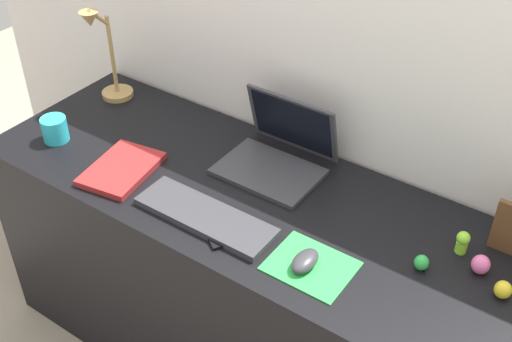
% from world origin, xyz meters
% --- Properties ---
extents(back_wall, '(2.97, 0.05, 1.44)m').
position_xyz_m(back_wall, '(0.00, 0.34, 0.72)').
color(back_wall, silver).
rests_on(back_wall, ground_plane).
extents(desk, '(1.77, 0.60, 0.74)m').
position_xyz_m(desk, '(0.00, 0.00, 0.37)').
color(desk, black).
rests_on(desk, ground_plane).
extents(laptop, '(0.30, 0.26, 0.21)m').
position_xyz_m(laptop, '(-0.05, 0.17, 0.79)').
color(laptop, '#333338').
rests_on(laptop, desk).
extents(keyboard, '(0.41, 0.13, 0.02)m').
position_xyz_m(keyboard, '(-0.08, -0.16, 0.75)').
color(keyboard, '#333338').
rests_on(keyboard, desk).
extents(mousepad, '(0.21, 0.17, 0.00)m').
position_xyz_m(mousepad, '(0.25, -0.15, 0.74)').
color(mousepad, green).
rests_on(mousepad, desk).
extents(mouse, '(0.06, 0.10, 0.03)m').
position_xyz_m(mouse, '(0.24, -0.16, 0.76)').
color(mouse, '#333338').
rests_on(mouse, mousepad).
extents(cell_phone, '(0.12, 0.14, 0.01)m').
position_xyz_m(cell_phone, '(0.03, -0.18, 0.74)').
color(cell_phone, black).
rests_on(cell_phone, desk).
extents(desk_lamp, '(0.11, 0.16, 0.35)m').
position_xyz_m(desk_lamp, '(-0.75, 0.15, 0.90)').
color(desk_lamp, '#A5844C').
rests_on(desk_lamp, desk).
extents(notebook_pad, '(0.21, 0.26, 0.02)m').
position_xyz_m(notebook_pad, '(-0.42, -0.14, 0.75)').
color(notebook_pad, maroon).
rests_on(notebook_pad, desk).
extents(coffee_mug, '(0.08, 0.08, 0.08)m').
position_xyz_m(coffee_mug, '(-0.71, -0.13, 0.78)').
color(coffee_mug, '#28B7CC').
rests_on(coffee_mug, desk).
extents(toy_figurine_green, '(0.04, 0.04, 0.04)m').
position_xyz_m(toy_figurine_green, '(0.48, 0.00, 0.76)').
color(toy_figurine_green, green).
rests_on(toy_figurine_green, desk).
extents(toy_figurine_lime, '(0.03, 0.03, 0.06)m').
position_xyz_m(toy_figurine_lime, '(0.54, 0.12, 0.77)').
color(toy_figurine_lime, '#8CDB33').
rests_on(toy_figurine_lime, desk).
extents(toy_figurine_yellow, '(0.04, 0.04, 0.05)m').
position_xyz_m(toy_figurine_yellow, '(0.68, 0.02, 0.76)').
color(toy_figurine_yellow, yellow).
rests_on(toy_figurine_yellow, desk).
extents(toy_figurine_pink, '(0.05, 0.05, 0.05)m').
position_xyz_m(toy_figurine_pink, '(0.61, 0.07, 0.77)').
color(toy_figurine_pink, pink).
rests_on(toy_figurine_pink, desk).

